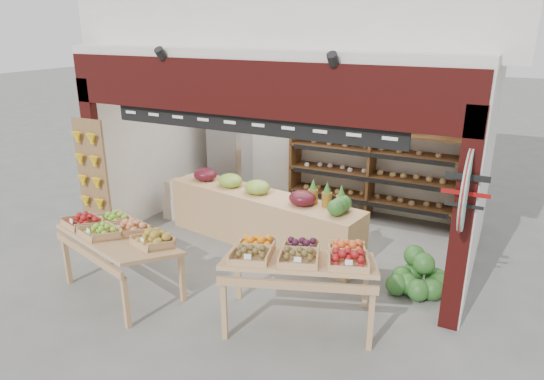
{
  "coord_description": "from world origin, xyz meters",
  "views": [
    {
      "loc": [
        3.08,
        -6.41,
        3.43
      ],
      "look_at": [
        -0.03,
        -0.2,
        1.03
      ],
      "focal_mm": 32.0,
      "sensor_mm": 36.0,
      "label": 1
    }
  ],
  "objects_px": {
    "refrigerator": "(231,151)",
    "display_table_right": "(300,257)",
    "mid_counter": "(262,217)",
    "display_table_left": "(116,234)",
    "watermelon_pile": "(418,278)",
    "back_shelving": "(372,155)",
    "cardboard_stack": "(191,205)"
  },
  "relations": [
    {
      "from": "refrigerator",
      "to": "watermelon_pile",
      "type": "height_order",
      "value": "refrigerator"
    },
    {
      "from": "back_shelving",
      "to": "cardboard_stack",
      "type": "distance_m",
      "value": 3.41
    },
    {
      "from": "cardboard_stack",
      "to": "display_table_right",
      "type": "height_order",
      "value": "display_table_right"
    },
    {
      "from": "mid_counter",
      "to": "watermelon_pile",
      "type": "xyz_separation_m",
      "value": [
        2.57,
        -0.39,
        -0.27
      ]
    },
    {
      "from": "refrigerator",
      "to": "display_table_right",
      "type": "height_order",
      "value": "refrigerator"
    },
    {
      "from": "back_shelving",
      "to": "cardboard_stack",
      "type": "relative_size",
      "value": 2.99
    },
    {
      "from": "back_shelving",
      "to": "cardboard_stack",
      "type": "bearing_deg",
      "value": -150.63
    },
    {
      "from": "back_shelving",
      "to": "display_table_left",
      "type": "relative_size",
      "value": 1.67
    },
    {
      "from": "back_shelving",
      "to": "watermelon_pile",
      "type": "relative_size",
      "value": 3.91
    },
    {
      "from": "cardboard_stack",
      "to": "display_table_right",
      "type": "distance_m",
      "value": 3.76
    },
    {
      "from": "display_table_left",
      "to": "watermelon_pile",
      "type": "xyz_separation_m",
      "value": [
        3.62,
        1.72,
        -0.61
      ]
    },
    {
      "from": "back_shelving",
      "to": "mid_counter",
      "type": "xyz_separation_m",
      "value": [
        -1.23,
        -1.96,
        -0.7
      ]
    },
    {
      "from": "display_table_right",
      "to": "watermelon_pile",
      "type": "height_order",
      "value": "display_table_right"
    },
    {
      "from": "display_table_left",
      "to": "display_table_right",
      "type": "xyz_separation_m",
      "value": [
        2.47,
        0.36,
        0.06
      ]
    },
    {
      "from": "mid_counter",
      "to": "display_table_right",
      "type": "xyz_separation_m",
      "value": [
        1.42,
        -1.75,
        0.4
      ]
    },
    {
      "from": "back_shelving",
      "to": "display_table_right",
      "type": "distance_m",
      "value": 3.73
    },
    {
      "from": "refrigerator",
      "to": "display_table_left",
      "type": "bearing_deg",
      "value": -90.25
    },
    {
      "from": "display_table_left",
      "to": "mid_counter",
      "type": "bearing_deg",
      "value": 63.51
    },
    {
      "from": "refrigerator",
      "to": "watermelon_pile",
      "type": "bearing_deg",
      "value": -37.14
    },
    {
      "from": "mid_counter",
      "to": "refrigerator",
      "type": "bearing_deg",
      "value": 132.2
    },
    {
      "from": "cardboard_stack",
      "to": "mid_counter",
      "type": "relative_size",
      "value": 0.29
    },
    {
      "from": "refrigerator",
      "to": "cardboard_stack",
      "type": "xyz_separation_m",
      "value": [
        0.04,
        -1.5,
        -0.66
      ]
    },
    {
      "from": "cardboard_stack",
      "to": "mid_counter",
      "type": "distance_m",
      "value": 1.69
    },
    {
      "from": "back_shelving",
      "to": "watermelon_pile",
      "type": "height_order",
      "value": "back_shelving"
    },
    {
      "from": "mid_counter",
      "to": "watermelon_pile",
      "type": "bearing_deg",
      "value": -8.6
    },
    {
      "from": "watermelon_pile",
      "to": "mid_counter",
      "type": "bearing_deg",
      "value": 171.4
    },
    {
      "from": "display_table_left",
      "to": "refrigerator",
      "type": "bearing_deg",
      "value": 99.07
    },
    {
      "from": "display_table_left",
      "to": "watermelon_pile",
      "type": "height_order",
      "value": "display_table_left"
    },
    {
      "from": "back_shelving",
      "to": "mid_counter",
      "type": "distance_m",
      "value": 2.42
    },
    {
      "from": "mid_counter",
      "to": "display_table_left",
      "type": "xyz_separation_m",
      "value": [
        -1.05,
        -2.1,
        0.34
      ]
    },
    {
      "from": "back_shelving",
      "to": "watermelon_pile",
      "type": "xyz_separation_m",
      "value": [
        1.34,
        -2.35,
        -0.97
      ]
    },
    {
      "from": "back_shelving",
      "to": "refrigerator",
      "type": "distance_m",
      "value": 2.92
    }
  ]
}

